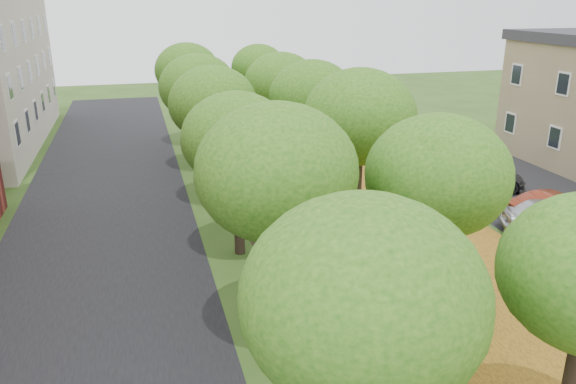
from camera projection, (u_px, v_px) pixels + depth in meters
street_asphalt at (102, 237)px, 23.41m from camera, size 8.00×70.00×0.01m
footpath at (276, 219)px, 25.28m from camera, size 3.20×70.00×0.01m
leaf_verge at (378, 209)px, 26.52m from camera, size 7.50×70.00×0.01m
parking_lot at (519, 187)px, 29.54m from camera, size 9.00×16.00×0.01m
tree_row_west at (223, 119)px, 23.17m from camera, size 4.02×34.02×6.48m
tree_row_east at (333, 113)px, 24.36m from camera, size 4.02×34.02×6.48m
car_silver at (557, 217)px, 23.49m from camera, size 4.79×3.27×1.51m
car_red at (558, 209)px, 24.52m from camera, size 4.45×2.14×1.41m
car_grey at (475, 176)px, 29.04m from camera, size 5.43×3.45×1.47m
car_white at (440, 156)px, 32.62m from camera, size 5.83×3.65×1.50m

